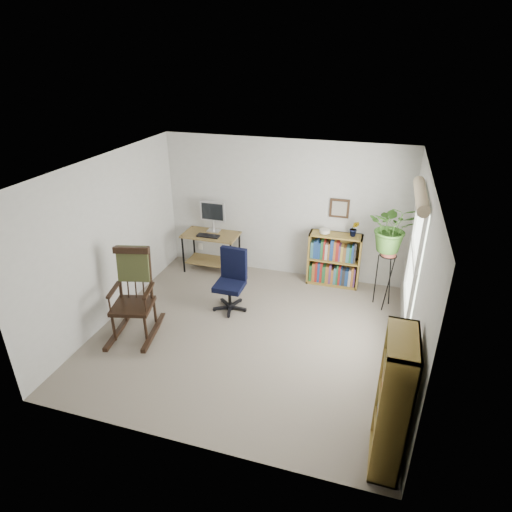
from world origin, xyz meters
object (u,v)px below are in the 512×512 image
(tall_bookshelf, at_px, (393,403))
(office_chair, at_px, (229,281))
(desk, at_px, (212,252))
(rocking_chair, at_px, (131,295))
(low_bookshelf, at_px, (334,259))

(tall_bookshelf, bearing_deg, office_chair, 138.26)
(desk, height_order, rocking_chair, rocking_chair)
(rocking_chair, distance_m, low_bookshelf, 3.38)
(desk, distance_m, tall_bookshelf, 4.58)
(rocking_chair, height_order, low_bookshelf, rocking_chair)
(office_chair, xyz_separation_m, tall_bookshelf, (2.39, -2.13, 0.24))
(desk, relative_size, rocking_chair, 0.77)
(desk, xyz_separation_m, low_bookshelf, (2.19, 0.12, 0.10))
(rocking_chair, relative_size, tall_bookshelf, 0.88)
(low_bookshelf, bearing_deg, tall_bookshelf, -74.21)
(desk, bearing_deg, low_bookshelf, 3.14)
(office_chair, height_order, rocking_chair, rocking_chair)
(office_chair, relative_size, rocking_chair, 0.77)
(desk, xyz_separation_m, tall_bookshelf, (3.16, -3.29, 0.38))
(desk, bearing_deg, rocking_chair, -97.67)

